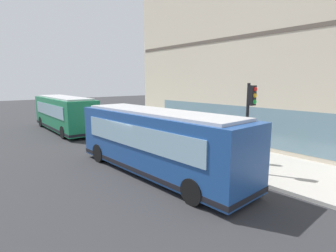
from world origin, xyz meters
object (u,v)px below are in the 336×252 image
at_px(city_bus_far_down_street, 64,114).
at_px(newspaper_vending_box, 218,139).
at_px(traffic_light_near_corner, 250,111).
at_px(city_bus_nearside, 157,142).
at_px(pedestrian_walking_along_curb, 151,124).
at_px(pedestrian_by_light_pole, 259,145).
at_px(fire_hydrant, 232,156).

relative_size(city_bus_far_down_street, newspaper_vending_box, 11.25).
bearing_deg(city_bus_far_down_street, traffic_light_near_corner, -81.55).
bearing_deg(traffic_light_near_corner, city_bus_nearside, 136.15).
relative_size(pedestrian_walking_along_curb, pedestrian_by_light_pole, 0.94).
height_order(city_bus_nearside, traffic_light_near_corner, traffic_light_near_corner).
relative_size(traffic_light_near_corner, pedestrian_by_light_pole, 2.48).
relative_size(pedestrian_walking_along_curb, newspaper_vending_box, 1.76).
relative_size(city_bus_nearside, traffic_light_near_corner, 2.42).
xyz_separation_m(pedestrian_walking_along_curb, pedestrian_by_light_pole, (-0.07, -9.58, 0.06)).
relative_size(city_bus_nearside, pedestrian_by_light_pole, 6.01).
bearing_deg(pedestrian_by_light_pole, newspaper_vending_box, 69.33).
bearing_deg(newspaper_vending_box, pedestrian_by_light_pole, -110.67).
distance_m(city_bus_nearside, newspaper_vending_box, 6.41).
height_order(pedestrian_walking_along_curb, newspaper_vending_box, pedestrian_walking_along_curb).
bearing_deg(fire_hydrant, pedestrian_walking_along_curb, 83.61).
xyz_separation_m(fire_hydrant, pedestrian_walking_along_curb, (0.96, 8.55, 0.54)).
distance_m(fire_hydrant, pedestrian_walking_along_curb, 8.62).
bearing_deg(traffic_light_near_corner, pedestrian_walking_along_curb, 80.19).
bearing_deg(city_bus_far_down_street, pedestrian_walking_along_curb, -59.32).
distance_m(fire_hydrant, pedestrian_by_light_pole, 1.49).
relative_size(city_bus_far_down_street, pedestrian_by_light_pole, 6.01).
height_order(city_bus_nearside, newspaper_vending_box, city_bus_nearside).
relative_size(city_bus_nearside, pedestrian_walking_along_curb, 6.38).
bearing_deg(pedestrian_walking_along_curb, fire_hydrant, -96.39).
relative_size(traffic_light_near_corner, newspaper_vending_box, 4.64).
bearing_deg(pedestrian_walking_along_curb, pedestrian_by_light_pole, -90.40).
bearing_deg(city_bus_nearside, pedestrian_walking_along_curb, 55.51).
height_order(city_bus_nearside, pedestrian_walking_along_curb, city_bus_nearside).
bearing_deg(traffic_light_near_corner, fire_hydrant, 61.99).
distance_m(city_bus_far_down_street, pedestrian_walking_along_curb, 8.42).
bearing_deg(fire_hydrant, traffic_light_near_corner, -118.01).
relative_size(fire_hydrant, pedestrian_by_light_pole, 0.44).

